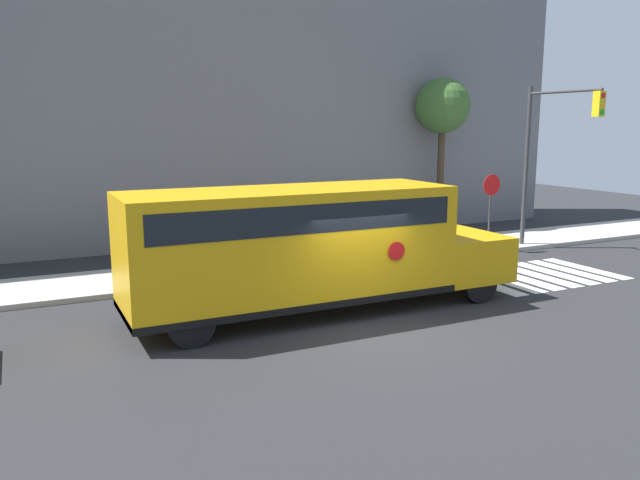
% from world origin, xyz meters
% --- Properties ---
extents(ground_plane, '(60.00, 60.00, 0.00)m').
position_xyz_m(ground_plane, '(0.00, 0.00, 0.00)').
color(ground_plane, '#28282B').
extents(sidewalk_strip, '(44.00, 3.00, 0.15)m').
position_xyz_m(sidewalk_strip, '(0.00, 6.50, 0.07)').
color(sidewalk_strip, '#B2ADA3').
rests_on(sidewalk_strip, ground).
extents(building_backdrop, '(32.00, 4.00, 11.04)m').
position_xyz_m(building_backdrop, '(0.00, 13.00, 5.52)').
color(building_backdrop, slate).
rests_on(building_backdrop, ground).
extents(crosswalk_stripes, '(4.70, 3.20, 0.01)m').
position_xyz_m(crosswalk_stripes, '(7.22, 2.00, 0.00)').
color(crosswalk_stripes, white).
rests_on(crosswalk_stripes, ground).
extents(school_bus, '(9.91, 2.57, 3.08)m').
position_xyz_m(school_bus, '(-0.78, 1.56, 1.75)').
color(school_bus, '#EAA80F').
rests_on(school_bus, ground).
extents(stop_sign, '(0.75, 0.10, 2.82)m').
position_xyz_m(stop_sign, '(8.30, 5.45, 1.88)').
color(stop_sign, '#38383A').
rests_on(stop_sign, ground).
extents(traffic_light, '(0.28, 3.23, 5.91)m').
position_xyz_m(traffic_light, '(9.99, 4.57, 3.88)').
color(traffic_light, '#38383A').
rests_on(traffic_light, ground).
extents(tree_near_sidewalk, '(2.32, 2.32, 6.52)m').
position_xyz_m(tree_near_sidewalk, '(9.60, 10.16, 5.26)').
color(tree_near_sidewalk, '#423323').
rests_on(tree_near_sidewalk, ground).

